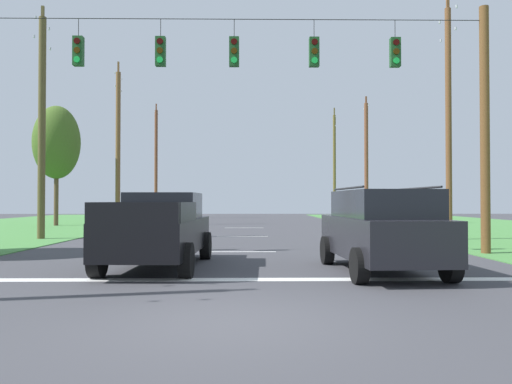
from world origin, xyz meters
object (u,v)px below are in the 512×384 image
Objects in this scene: distant_car_crossing_white at (388,216)px; utility_pole_distant_right at (118,145)px; utility_pole_far_right at (366,162)px; utility_pole_near_left at (334,164)px; overhead_signal_span at (239,112)px; tree_roadside_left at (57,143)px; utility_pole_far_left at (42,123)px; utility_pole_mid_right at (448,116)px; suv_black at (381,229)px; utility_pole_distant_left at (156,163)px; pickup_truck at (160,230)px.

distant_car_crossing_white is 19.30m from utility_pole_distant_right.
utility_pole_far_right is 14.15m from utility_pole_near_left.
utility_pole_distant_right reaches higher than overhead_signal_span.
distant_car_crossing_white is at bearing -9.02° from tree_roadside_left.
utility_pole_far_right is 0.90× the size of utility_pole_far_left.
utility_pole_far_left is (-9.08, 6.51, 0.67)m from overhead_signal_span.
utility_pole_mid_right is 1.04× the size of utility_pole_far_left.
utility_pole_far_right is 0.84× the size of utility_pole_near_left.
tree_roadside_left is at bearing 170.98° from distant_car_crossing_white.
overhead_signal_span is 10.86m from utility_pole_mid_right.
suv_black is 0.42× the size of utility_pole_distant_left.
tree_roadside_left is (-4.00, 12.10, 0.51)m from utility_pole_far_left.
utility_pole_distant_left reaches higher than overhead_signal_span.
distant_car_crossing_white is 26.85m from utility_pole_distant_left.
utility_pole_mid_right is at bearing -37.01° from utility_pole_distant_right.
distant_car_crossing_white is 20.55m from utility_pole_near_left.
utility_pole_distant_right is at bearing 12.33° from tree_roadside_left.
utility_pole_far_right reaches higher than distant_car_crossing_white.
tree_roadside_left is at bearing -104.26° from utility_pole_distant_left.
utility_pole_mid_right is (11.18, 8.75, 4.55)m from pickup_truck.
utility_pole_far_right is at bearing 4.60° from utility_pole_distant_right.
utility_pole_far_left is 1.27× the size of tree_roadside_left.
utility_pole_mid_right is at bearing -2.37° from utility_pole_far_left.
overhead_signal_span is 22.78m from tree_roadside_left.
utility_pole_distant_right reaches higher than tree_roadside_left.
suv_black is at bearing -11.64° from pickup_truck.
suv_black is at bearing -61.96° from utility_pole_distant_right.
utility_pole_distant_right is (-12.58, 23.62, 4.65)m from suv_black.
utility_pole_far_left reaches higher than distant_car_crossing_white.
pickup_truck is 38.18m from utility_pole_distant_left.
utility_pole_distant_left is (-18.27, 28.49, 0.09)m from utility_pole_mid_right.
overhead_signal_span is 21.52m from utility_pole_distant_right.
pickup_truck is 21.22m from distant_car_crossing_white.
utility_pole_near_left is at bearing 90.10° from utility_pole_mid_right.
distant_car_crossing_white is 0.38× the size of utility_pole_distant_left.
overhead_signal_span is 3.34× the size of suv_black.
utility_pole_mid_right is at bearing 60.29° from suv_black.
utility_pole_far_right is (11.10, 23.94, 3.71)m from pickup_truck.
utility_pole_distant_right is (-7.04, 22.48, 4.74)m from pickup_truck.
utility_pole_distant_left is at bearing 108.22° from suv_black.
utility_pole_far_left is (-18.24, 0.76, -0.24)m from utility_pole_mid_right.
utility_pole_distant_right is at bearing 166.36° from distant_car_crossing_white.
utility_pole_distant_left reaches higher than utility_pole_far_right.
utility_pole_mid_right is at bearing -89.90° from utility_pole_near_left.
utility_pole_far_right is at bearing -36.15° from utility_pole_distant_left.
utility_pole_distant_left is (-9.11, 34.25, 1.00)m from overhead_signal_span.
suv_black is 0.51× the size of utility_pole_far_right.
utility_pole_near_left is at bearing 2.61° from utility_pole_distant_left.
utility_pole_near_left is 1.36× the size of tree_roadside_left.
utility_pole_distant_right is at bearing 89.90° from utility_pole_far_left.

